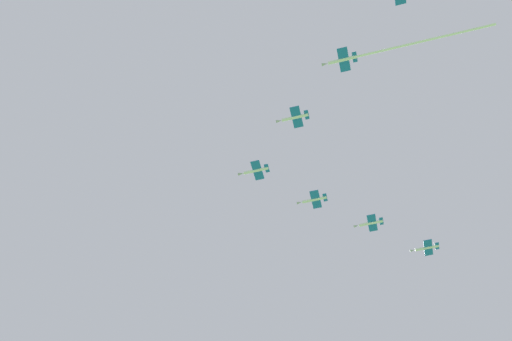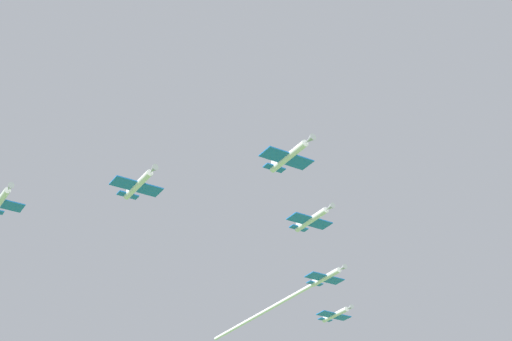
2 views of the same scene
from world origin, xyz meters
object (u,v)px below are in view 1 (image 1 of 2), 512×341
jet_port_inner (294,118)px  jet_port_outer (389,49)px  jet_starboard_outer (370,223)px  jet_starboard_inner (314,200)px  jet_port_trail (426,248)px  jet_lead (255,171)px

jet_port_inner → jet_port_outer: 38.32m
jet_port_outer → jet_starboard_outer: size_ratio=4.35×
jet_starboard_inner → jet_starboard_outer: size_ratio=1.00×
jet_port_inner → jet_port_outer: size_ratio=0.23×
jet_starboard_inner → jet_port_trail: 51.90m
jet_lead → jet_port_trail: bearing=-48.1°
jet_port_inner → jet_port_trail: bearing=-29.6°
jet_port_outer → jet_starboard_inner: bearing=33.7°
jet_lead → jet_port_inner: size_ratio=1.00×
jet_starboard_inner → jet_starboard_outer: jet_starboard_outer is taller
jet_starboard_outer → jet_port_trail: 26.27m
jet_starboard_outer → jet_port_inner: bearing=159.6°
jet_lead → jet_port_trail: 76.93m
jet_port_outer → jet_port_trail: bearing=-3.2°
jet_port_inner → jet_starboard_outer: (-8.15, 54.21, -1.77)m
jet_lead → jet_port_outer: bearing=-123.1°
jet_port_inner → jet_port_outer: jet_port_inner is taller
jet_port_outer → jet_starboard_outer: (-46.42, 52.62, -0.88)m
jet_lead → jet_port_inner: jet_port_inner is taller
jet_starboard_outer → jet_port_trail: size_ratio=1.00×
jet_port_inner → jet_port_trail: 78.87m
jet_port_inner → jet_port_outer: bearing=-116.6°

